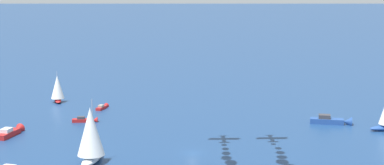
% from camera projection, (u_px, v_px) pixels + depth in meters
% --- Properties ---
extents(ground_plane, '(2000.00, 2000.00, 0.00)m').
position_uv_depth(ground_plane, '(192.00, 153.00, 134.25)').
color(ground_plane, navy).
extents(motorboat_near_centre, '(6.04, 4.80, 1.80)m').
position_uv_depth(motorboat_near_centre, '(103.00, 107.00, 180.57)').
color(motorboat_near_centre, '#B21E1E').
rests_on(motorboat_near_centre, ground_plane).
extents(sailboat_far_port, '(5.55, 7.77, 9.79)m').
position_uv_depth(sailboat_far_port, '(57.00, 88.00, 189.49)').
color(sailboat_far_port, '#B21E1E').
rests_on(sailboat_far_port, ground_plane).
extents(motorboat_trailing, '(9.10, 10.40, 3.20)m').
position_uv_depth(motorboat_trailing, '(333.00, 121.00, 161.34)').
color(motorboat_trailing, '#23478C').
rests_on(motorboat_trailing, ground_plane).
extents(sailboat_mid_cluster, '(10.01, 9.01, 13.61)m').
position_uv_depth(sailboat_mid_cluster, '(91.00, 135.00, 125.99)').
color(sailboat_mid_cluster, white).
rests_on(sailboat_mid_cluster, ground_plane).
extents(motorboat_outer_ring_a, '(6.61, 5.45, 1.99)m').
position_uv_depth(motorboat_outer_ring_a, '(86.00, 120.00, 163.63)').
color(motorboat_outer_ring_a, '#B21E1E').
rests_on(motorboat_outer_ring_a, ground_plane).
extents(motorboat_outer_ring_d, '(9.59, 7.95, 2.90)m').
position_uv_depth(motorboat_outer_ring_d, '(11.00, 132.00, 149.67)').
color(motorboat_outer_ring_d, '#B21E1E').
rests_on(motorboat_outer_ring_d, ground_plane).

